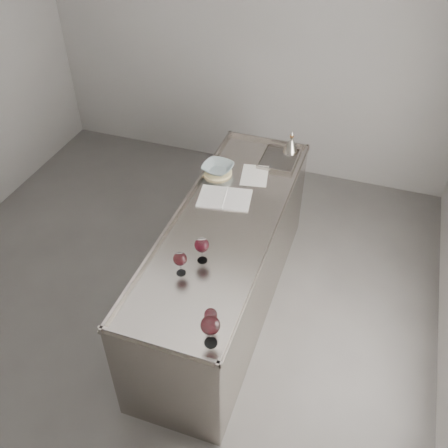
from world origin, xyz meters
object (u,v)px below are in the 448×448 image
(wine_funnel, at_px, (291,146))
(ceramic_bowl, at_px, (218,168))
(wine_glass_left, at_px, (180,259))
(wine_glass_small, at_px, (211,316))
(counter, at_px, (226,265))
(wine_glass_middle, at_px, (202,246))
(wine_glass_right, at_px, (210,326))
(notebook, at_px, (225,198))

(wine_funnel, bearing_deg, ceramic_bowl, -133.85)
(wine_glass_left, relative_size, wine_glass_small, 1.13)
(counter, bearing_deg, ceramic_bowl, 115.12)
(wine_glass_middle, xyz_separation_m, wine_glass_small, (0.25, -0.51, -0.03))
(ceramic_bowl, xyz_separation_m, wine_funnel, (0.50, 0.52, 0.01))
(wine_glass_right, height_order, wine_funnel, wine_glass_right)
(wine_glass_left, bearing_deg, wine_glass_right, -50.43)
(wine_glass_middle, height_order, wine_glass_small, wine_glass_middle)
(counter, relative_size, wine_glass_right, 10.94)
(wine_glass_middle, bearing_deg, ceramic_bowl, 103.86)
(wine_funnel, bearing_deg, notebook, -111.65)
(wine_glass_middle, xyz_separation_m, wine_funnel, (0.25, 1.53, -0.07))
(wine_glass_left, xyz_separation_m, wine_glass_small, (0.34, -0.36, -0.01))
(wine_glass_right, relative_size, wine_funnel, 1.06)
(wine_glass_middle, height_order, wine_glass_right, wine_glass_right)
(wine_funnel, bearing_deg, wine_glass_small, -89.98)
(wine_glass_left, bearing_deg, ceramic_bowl, 97.74)
(counter, relative_size, notebook, 5.44)
(wine_glass_left, relative_size, wine_funnel, 0.85)
(counter, height_order, ceramic_bowl, ceramic_bowl)
(counter, height_order, wine_glass_middle, wine_glass_middle)
(wine_glass_middle, distance_m, wine_glass_small, 0.57)
(notebook, bearing_deg, wine_glass_right, -83.40)
(wine_glass_right, height_order, wine_glass_small, wine_glass_right)
(counter, distance_m, wine_glass_right, 1.26)
(wine_glass_middle, xyz_separation_m, ceramic_bowl, (-0.25, 1.01, -0.09))
(counter, relative_size, ceramic_bowl, 9.63)
(counter, bearing_deg, notebook, 110.63)
(wine_glass_middle, bearing_deg, wine_glass_small, -63.87)
(wine_glass_small, height_order, notebook, wine_glass_small)
(counter, relative_size, wine_glass_small, 15.28)
(wine_glass_middle, relative_size, ceramic_bowl, 0.77)
(wine_glass_right, xyz_separation_m, wine_funnel, (-0.04, 2.14, -0.09))
(notebook, xyz_separation_m, ceramic_bowl, (-0.17, 0.31, 0.05))
(wine_glass_right, bearing_deg, counter, 104.47)
(counter, distance_m, wine_glass_middle, 0.75)
(counter, xyz_separation_m, wine_glass_left, (-0.10, -0.61, 0.59))
(wine_glass_middle, bearing_deg, counter, 88.33)
(counter, height_order, wine_glass_right, wine_glass_right)
(wine_glass_middle, bearing_deg, wine_glass_left, -120.08)
(wine_glass_middle, relative_size, wine_glass_small, 1.22)
(wine_glass_middle, bearing_deg, notebook, 96.54)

